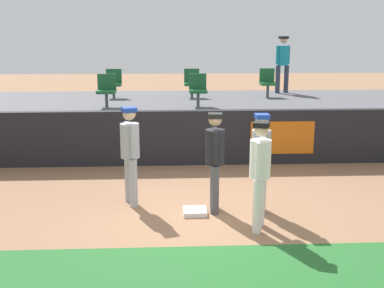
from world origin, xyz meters
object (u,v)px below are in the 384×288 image
seat_front_center (198,88)px  seat_back_center (192,81)px  player_coach_visitor (261,156)px  player_umpire (215,155)px  seat_front_left (106,89)px  first_base (195,211)px  seat_back_right (268,81)px  seat_back_left (114,82)px  spectator_hooded (283,60)px  player_runner_visitor (130,149)px  player_fielder_home (260,168)px

seat_front_center → seat_back_center: 1.80m
player_coach_visitor → player_umpire: 0.79m
seat_back_center → seat_front_left: bearing=-141.8°
first_base → seat_back_right: bearing=68.7°
player_coach_visitor → seat_back_left: size_ratio=2.03×
first_base → spectator_hooded: size_ratio=0.23×
first_base → seat_back_center: 6.69m
seat_front_center → seat_back_right: same height
spectator_hooded → seat_front_center: bearing=24.8°
seat_front_left → spectator_hooded: size_ratio=0.47×
player_umpire → seat_front_left: size_ratio=2.05×
seat_back_left → seat_front_center: size_ratio=1.00×
seat_front_left → seat_back_center: size_ratio=1.00×
seat_front_center → spectator_hooded: (2.85, 2.78, 0.55)m
seat_back_left → seat_front_left: bearing=-89.7°
seat_front_left → seat_back_right: same height
seat_back_right → spectator_hooded: 1.31m
player_coach_visitor → spectator_hooded: 7.75m
spectator_hooded → seat_back_left: bearing=-8.8°
player_runner_visitor → first_base: bearing=44.5°
player_fielder_home → player_runner_visitor: 2.44m
first_base → seat_back_right: size_ratio=0.48×
player_fielder_home → seat_back_left: size_ratio=2.04×
seat_back_left → seat_back_right: 4.55m
seat_front_left → spectator_hooded: 5.92m
player_runner_visitor → seat_front_left: 4.27m
player_umpire → seat_back_right: seat_back_right is taller
player_umpire → seat_front_center: 4.60m
first_base → seat_back_left: bearing=107.3°
player_coach_visitor → seat_back_left: bearing=-155.1°
first_base → player_fielder_home: 1.53m
player_runner_visitor → seat_back_center: bearing=147.7°
seat_front_center → seat_back_center: size_ratio=1.00×
first_base → player_umpire: bearing=21.5°
first_base → seat_back_right: (2.53, 6.49, 1.60)m
player_coach_visitor → seat_front_left: bearing=-147.0°
seat_front_center → seat_front_left: bearing=180.0°
player_umpire → seat_back_center: bearing=-176.1°
seat_back_right → spectator_hooded: (0.66, 0.98, 0.55)m
seat_back_right → player_coach_visitor: bearing=-102.3°
player_fielder_home → seat_back_center: seat_back_center is taller
seat_front_left → spectator_hooded: (5.20, 2.78, 0.55)m
player_runner_visitor → player_umpire: 1.53m
player_umpire → seat_front_left: bearing=-149.4°
player_fielder_home → player_runner_visitor: (-2.09, 1.26, 0.03)m
player_fielder_home → seat_front_left: size_ratio=2.04×
seat_front_left → player_fielder_home: bearing=-61.1°
player_fielder_home → seat_front_left: bearing=-132.2°
seat_front_center → seat_back_center: (-0.07, 1.80, -0.00)m
seat_back_left → seat_front_left: (0.01, -1.80, 0.00)m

